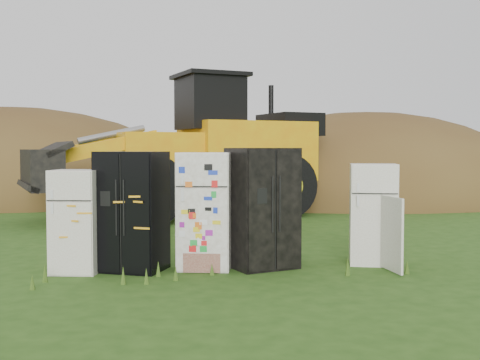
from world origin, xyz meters
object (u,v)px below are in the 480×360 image
object	(u,v)px
fridge_sticker	(205,211)
fridge_dark_mid	(262,208)
wheel_loader	(176,145)
fridge_open_door	(373,214)
fridge_black_side	(132,211)
fridge_leftmost	(77,221)

from	to	relation	value
fridge_sticker	fridge_dark_mid	size ratio (longest dim) A/B	0.96
fridge_sticker	fridge_dark_mid	distance (m)	0.91
wheel_loader	fridge_open_door	bearing A→B (deg)	-84.22
fridge_black_side	fridge_dark_mid	distance (m)	2.05
wheel_loader	fridge_dark_mid	bearing A→B (deg)	-97.91
fridge_leftmost	fridge_dark_mid	size ratio (longest dim) A/B	0.82
fridge_open_door	wheel_loader	distance (m)	7.94
fridge_leftmost	wheel_loader	distance (m)	7.62
fridge_leftmost	wheel_loader	bearing A→B (deg)	87.72
fridge_black_side	fridge_sticker	distance (m)	1.14
fridge_black_side	fridge_open_door	bearing A→B (deg)	22.79
fridge_dark_mid	fridge_open_door	size ratio (longest dim) A/B	1.16
fridge_sticker	fridge_leftmost	bearing A→B (deg)	-166.69
fridge_black_side	fridge_sticker	size ratio (longest dim) A/B	1.01
fridge_leftmost	fridge_sticker	size ratio (longest dim) A/B	0.86
fridge_black_side	fridge_open_door	size ratio (longest dim) A/B	1.13
fridge_black_side	fridge_dark_mid	size ratio (longest dim) A/B	0.97
fridge_black_side	fridge_dark_mid	xyz separation A→B (m)	(2.05, -0.04, 0.03)
fridge_black_side	wheel_loader	world-z (taller)	wheel_loader
fridge_dark_mid	fridge_open_door	world-z (taller)	fridge_dark_mid
fridge_dark_mid	fridge_black_side	bearing A→B (deg)	159.07
fridge_leftmost	fridge_open_door	bearing A→B (deg)	11.81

